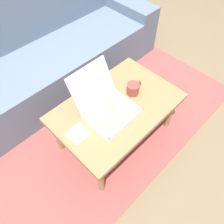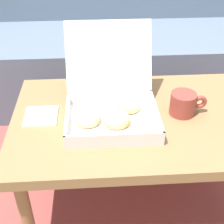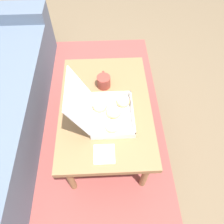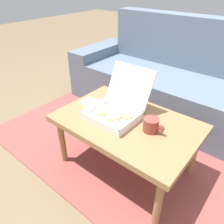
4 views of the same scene
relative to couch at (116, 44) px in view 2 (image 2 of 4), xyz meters
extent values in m
plane|color=#756047|center=(0.00, -0.79, -0.31)|extent=(12.00, 12.00, 0.00)
cube|color=#994742|center=(0.00, -0.49, -0.30)|extent=(2.48, 1.90, 0.01)
cube|color=slate|center=(0.00, -0.15, -0.10)|extent=(1.88, 0.57, 0.42)
cube|color=slate|center=(0.00, 0.23, 0.15)|extent=(1.88, 0.20, 0.92)
cube|color=#997047|center=(0.00, -0.96, 0.10)|extent=(0.92, 0.61, 0.04)
cylinder|color=#997047|center=(-0.40, -1.21, -0.11)|extent=(0.04, 0.04, 0.38)
cylinder|color=#997047|center=(-0.40, -0.72, -0.11)|extent=(0.04, 0.04, 0.38)
cylinder|color=#997047|center=(0.40, -0.72, -0.11)|extent=(0.04, 0.04, 0.38)
cube|color=white|center=(-0.09, -1.00, 0.12)|extent=(0.33, 0.27, 0.01)
cube|color=white|center=(-0.09, -1.13, 0.15)|extent=(0.33, 0.01, 0.05)
cube|color=white|center=(-0.09, -0.87, 0.15)|extent=(0.33, 0.01, 0.05)
cube|color=white|center=(-0.25, -1.00, 0.15)|extent=(0.01, 0.27, 0.05)
cube|color=white|center=(0.07, -1.00, 0.15)|extent=(0.01, 0.27, 0.05)
cube|color=white|center=(-0.09, -0.81, 0.29)|extent=(0.33, 0.12, 0.25)
torus|color=#E5BC75|center=(-0.08, -1.01, 0.14)|extent=(0.10, 0.10, 0.03)
cylinder|color=pink|center=(-0.08, -1.01, 0.15)|extent=(0.08, 0.08, 0.01)
torus|color=#E5BC75|center=(-0.18, -1.00, 0.14)|extent=(0.09, 0.09, 0.03)
cylinder|color=pink|center=(-0.18, -1.00, 0.15)|extent=(0.08, 0.08, 0.01)
torus|color=#E5BC75|center=(-0.02, -0.93, 0.14)|extent=(0.09, 0.09, 0.03)
cylinder|color=pink|center=(-0.02, -0.93, 0.15)|extent=(0.08, 0.08, 0.01)
torus|color=#E5BC75|center=(0.01, -1.08, 0.14)|extent=(0.09, 0.09, 0.03)
cylinder|color=pink|center=(0.01, -1.08, 0.15)|extent=(0.08, 0.08, 0.01)
cylinder|color=#993D33|center=(0.17, -0.96, 0.16)|extent=(0.09, 0.09, 0.09)
torus|color=#993D33|center=(0.24, -0.96, 0.17)|extent=(0.05, 0.02, 0.05)
cube|color=white|center=(-0.35, -0.95, 0.12)|extent=(0.12, 0.12, 0.01)
camera|label=1|loc=(-0.72, -1.63, 1.35)|focal=35.00mm
camera|label=2|loc=(-0.15, -1.90, 0.80)|focal=50.00mm
camera|label=3|loc=(-0.87, -0.97, 1.28)|focal=35.00mm
camera|label=4|loc=(0.67, -1.93, 0.93)|focal=35.00mm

